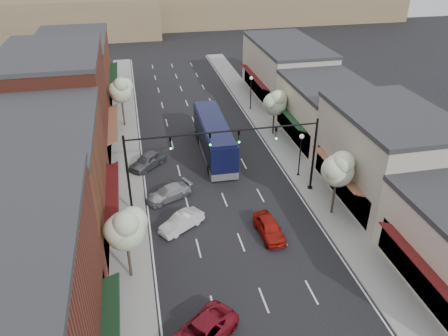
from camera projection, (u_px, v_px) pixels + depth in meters
ground at (248, 259)px, 31.64m from camera, size 160.00×160.00×0.00m
sidewalk_left at (125, 154)px, 45.80m from camera, size 2.80×73.00×0.15m
sidewalk_right at (278, 139)px, 48.89m from camera, size 2.80×73.00×0.15m
curb_left at (139, 153)px, 46.05m from camera, size 0.25×73.00×0.17m
curb_right at (266, 141)px, 48.63m from camera, size 0.25×73.00×0.17m
bldg_left_midnear at (40, 184)px, 31.84m from camera, size 10.14×14.10×9.40m
bldg_left_midfar at (59, 106)px, 43.37m from camera, size 10.14×14.10×10.90m
bldg_left_far at (74, 71)px, 57.60m from camera, size 10.14×18.10×8.40m
bldg_right_midnear at (386, 155)px, 37.35m from camera, size 9.14×12.10×7.90m
bldg_right_midfar at (327, 112)px, 47.91m from camera, size 9.14×12.10×6.40m
bldg_right_far at (285, 70)px, 59.58m from camera, size 9.14×16.10×7.40m
hill_near at (37, 17)px, 91.42m from camera, size 50.00×20.00×8.00m
signal_mast_right at (289, 147)px, 37.20m from camera, size 8.22×0.46×7.00m
signal_mast_left at (156, 160)px, 35.13m from camera, size 8.22×0.46×7.00m
tree_right_near at (339, 168)px, 34.34m from camera, size 2.85×2.65×5.95m
tree_right_far at (275, 102)px, 48.18m from camera, size 2.85×2.65×5.43m
tree_left_near at (126, 228)px, 28.00m from camera, size 2.85×2.65×5.69m
tree_left_far at (121, 90)px, 49.92m from camera, size 2.85×2.65×6.13m
lamp_post_near at (301, 148)px, 40.53m from camera, size 0.44×0.44×4.44m
lamp_post_far at (251, 87)px, 55.41m from camera, size 0.44×0.44×4.44m
coach_bus at (214, 137)px, 45.19m from camera, size 2.88×12.10×3.69m
red_hatchback at (269, 228)px, 33.79m from camera, size 1.87×4.17×1.39m
parked_car_a at (201, 334)px, 25.12m from camera, size 5.24×4.81×1.36m
parked_car_b at (182, 222)px, 34.54m from camera, size 3.95×3.27×1.27m
parked_car_c at (169, 193)px, 38.28m from camera, size 4.50×3.27×1.21m
parked_car_d at (148, 161)px, 43.19m from camera, size 4.29×4.24×1.47m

